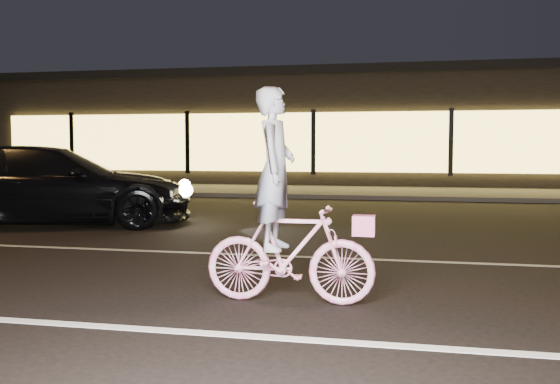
# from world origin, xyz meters

# --- Properties ---
(ground) EXTENTS (90.00, 90.00, 0.00)m
(ground) POSITION_xyz_m (0.00, 0.00, 0.00)
(ground) COLOR black
(ground) RESTS_ON ground
(lane_stripe_near) EXTENTS (60.00, 0.12, 0.01)m
(lane_stripe_near) POSITION_xyz_m (0.00, -1.50, 0.00)
(lane_stripe_near) COLOR silver
(lane_stripe_near) RESTS_ON ground
(lane_stripe_far) EXTENTS (60.00, 0.10, 0.01)m
(lane_stripe_far) POSITION_xyz_m (0.00, 2.00, 0.00)
(lane_stripe_far) COLOR gray
(lane_stripe_far) RESTS_ON ground
(sidewalk) EXTENTS (30.00, 4.00, 0.12)m
(sidewalk) POSITION_xyz_m (0.00, 13.00, 0.06)
(sidewalk) COLOR #383533
(sidewalk) RESTS_ON ground
(storefront) EXTENTS (25.40, 8.42, 4.20)m
(storefront) POSITION_xyz_m (0.00, 18.97, 2.15)
(storefront) COLOR black
(storefront) RESTS_ON ground
(cyclist) EXTENTS (1.61, 0.55, 2.02)m
(cyclist) POSITION_xyz_m (2.16, -0.42, 0.72)
(cyclist) COLOR #FF3186
(cyclist) RESTS_ON ground
(sedan) EXTENTS (5.51, 3.82, 1.48)m
(sedan) POSITION_xyz_m (-3.22, 4.25, 0.74)
(sedan) COLOR black
(sedan) RESTS_ON ground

